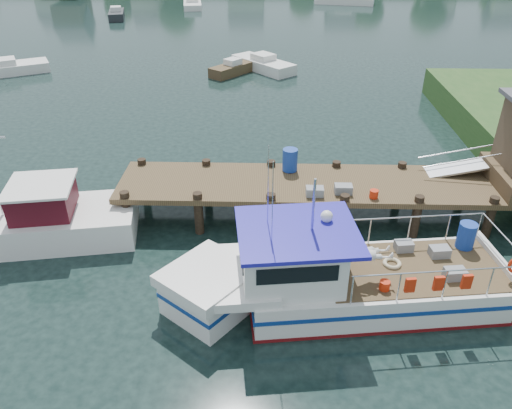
{
  "coord_description": "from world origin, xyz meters",
  "views": [
    {
      "loc": [
        -0.58,
        -15.98,
        9.84
      ],
      "look_at": [
        -1.0,
        -1.5,
        1.3
      ],
      "focal_mm": 35.0,
      "sensor_mm": 36.0,
      "label": 1
    }
  ],
  "objects_px": {
    "work_boat": "(20,223)",
    "moored_a": "(5,68)",
    "moored_far": "(344,0)",
    "moored_b": "(263,64)",
    "moored_d": "(192,4)",
    "moored_rowboat": "(233,68)",
    "lobster_boat": "(332,278)",
    "moored_e": "(117,14)",
    "dock": "(471,163)"
  },
  "relations": [
    {
      "from": "work_boat",
      "to": "moored_far",
      "type": "distance_m",
      "value": 54.33
    },
    {
      "from": "moored_rowboat",
      "to": "moored_d",
      "type": "relative_size",
      "value": 0.59
    },
    {
      "from": "lobster_boat",
      "to": "moored_a",
      "type": "height_order",
      "value": "lobster_boat"
    },
    {
      "from": "lobster_boat",
      "to": "moored_a",
      "type": "xyz_separation_m",
      "value": [
        -20.36,
        23.03,
        -0.49
      ]
    },
    {
      "from": "moored_d",
      "to": "moored_e",
      "type": "distance_m",
      "value": 10.2
    },
    {
      "from": "moored_far",
      "to": "moored_a",
      "type": "bearing_deg",
      "value": -133.57
    },
    {
      "from": "lobster_boat",
      "to": "moored_a",
      "type": "bearing_deg",
      "value": 124.49
    },
    {
      "from": "work_boat",
      "to": "moored_d",
      "type": "distance_m",
      "value": 48.52
    },
    {
      "from": "dock",
      "to": "moored_far",
      "type": "distance_m",
      "value": 49.61
    },
    {
      "from": "moored_far",
      "to": "moored_d",
      "type": "bearing_deg",
      "value": -173.18
    },
    {
      "from": "moored_d",
      "to": "dock",
      "type": "bearing_deg",
      "value": -49.26
    },
    {
      "from": "dock",
      "to": "lobster_boat",
      "type": "distance_m",
      "value": 7.28
    },
    {
      "from": "moored_e",
      "to": "moored_far",
      "type": "bearing_deg",
      "value": -0.81
    },
    {
      "from": "work_boat",
      "to": "moored_a",
      "type": "height_order",
      "value": "work_boat"
    },
    {
      "from": "lobster_boat",
      "to": "moored_e",
      "type": "height_order",
      "value": "lobster_boat"
    },
    {
      "from": "lobster_boat",
      "to": "moored_d",
      "type": "distance_m",
      "value": 52.64
    },
    {
      "from": "moored_rowboat",
      "to": "moored_a",
      "type": "distance_m",
      "value": 15.91
    },
    {
      "from": "dock",
      "to": "moored_d",
      "type": "xyz_separation_m",
      "value": [
        -16.44,
        46.58,
        -1.87
      ]
    },
    {
      "from": "moored_far",
      "to": "moored_e",
      "type": "height_order",
      "value": "moored_e"
    },
    {
      "from": "moored_far",
      "to": "work_boat",
      "type": "bearing_deg",
      "value": -111.04
    },
    {
      "from": "dock",
      "to": "moored_rowboat",
      "type": "relative_size",
      "value": 4.57
    },
    {
      "from": "moored_far",
      "to": "dock",
      "type": "bearing_deg",
      "value": -94.5
    },
    {
      "from": "dock",
      "to": "work_boat",
      "type": "relative_size",
      "value": 1.97
    },
    {
      "from": "dock",
      "to": "work_boat",
      "type": "distance_m",
      "value": 15.74
    },
    {
      "from": "work_boat",
      "to": "moored_rowboat",
      "type": "height_order",
      "value": "work_boat"
    },
    {
      "from": "moored_far",
      "to": "moored_d",
      "type": "distance_m",
      "value": 18.51
    },
    {
      "from": "moored_b",
      "to": "moored_d",
      "type": "bearing_deg",
      "value": 121.07
    },
    {
      "from": "moored_far",
      "to": "moored_b",
      "type": "xyz_separation_m",
      "value": [
        -9.45,
        -29.74,
        -0.02
      ]
    },
    {
      "from": "dock",
      "to": "moored_a",
      "type": "relative_size",
      "value": 2.78
    },
    {
      "from": "work_boat",
      "to": "moored_far",
      "type": "bearing_deg",
      "value": 61.47
    },
    {
      "from": "moored_a",
      "to": "moored_b",
      "type": "bearing_deg",
      "value": -3.68
    },
    {
      "from": "moored_b",
      "to": "moored_e",
      "type": "height_order",
      "value": "moored_e"
    },
    {
      "from": "moored_rowboat",
      "to": "moored_far",
      "type": "relative_size",
      "value": 0.49
    },
    {
      "from": "moored_far",
      "to": "moored_d",
      "type": "height_order",
      "value": "moored_far"
    },
    {
      "from": "moored_far",
      "to": "moored_d",
      "type": "xyz_separation_m",
      "value": [
        -18.27,
        -2.96,
        -0.07
      ]
    },
    {
      "from": "dock",
      "to": "moored_e",
      "type": "relative_size",
      "value": 3.59
    },
    {
      "from": "lobster_boat",
      "to": "moored_d",
      "type": "height_order",
      "value": "lobster_boat"
    },
    {
      "from": "lobster_boat",
      "to": "moored_d",
      "type": "bearing_deg",
      "value": 95.29
    },
    {
      "from": "work_boat",
      "to": "lobster_boat",
      "type": "bearing_deg",
      "value": -25.73
    },
    {
      "from": "dock",
      "to": "work_boat",
      "type": "bearing_deg",
      "value": -172.92
    },
    {
      "from": "lobster_boat",
      "to": "moored_e",
      "type": "relative_size",
      "value": 2.22
    },
    {
      "from": "dock",
      "to": "moored_e",
      "type": "height_order",
      "value": "dock"
    },
    {
      "from": "work_boat",
      "to": "moored_a",
      "type": "distance_m",
      "value": 22.49
    },
    {
      "from": "lobster_boat",
      "to": "moored_b",
      "type": "distance_m",
      "value": 24.78
    },
    {
      "from": "lobster_boat",
      "to": "work_boat",
      "type": "bearing_deg",
      "value": 157.17
    },
    {
      "from": "work_boat",
      "to": "moored_d",
      "type": "xyz_separation_m",
      "value": [
        -0.89,
        48.51,
        -0.33
      ]
    },
    {
      "from": "dock",
      "to": "moored_e",
      "type": "xyz_separation_m",
      "value": [
        -23.47,
        39.19,
        -1.79
      ]
    },
    {
      "from": "dock",
      "to": "moored_a",
      "type": "height_order",
      "value": "dock"
    },
    {
      "from": "lobster_boat",
      "to": "work_boat",
      "type": "relative_size",
      "value": 1.22
    },
    {
      "from": "lobster_boat",
      "to": "moored_e",
      "type": "distance_m",
      "value": 47.66
    }
  ]
}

